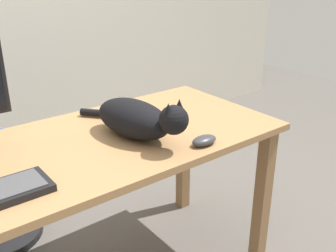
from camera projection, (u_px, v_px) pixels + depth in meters
The scene contains 3 objects.
desk at pixel (80, 169), 1.56m from camera, with size 1.68×0.71×0.74m.
cat at pixel (137, 118), 1.57m from camera, with size 0.24×0.61×0.20m.
computer_mouse at pixel (204, 140), 1.53m from camera, with size 0.11×0.06×0.04m, color #333338.
Camera 1 is at (-0.57, -1.29, 1.40)m, focal length 42.63 mm.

